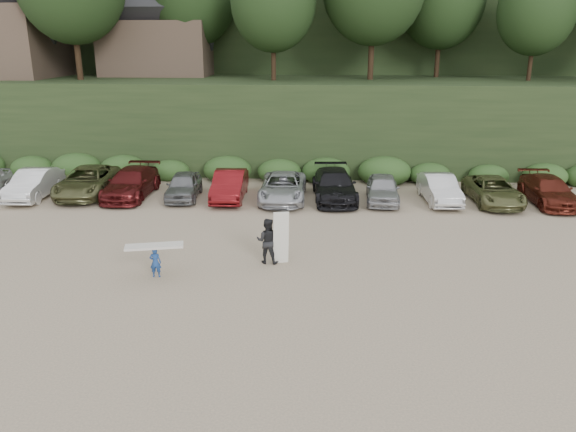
{
  "coord_description": "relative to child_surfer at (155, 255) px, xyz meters",
  "views": [
    {
      "loc": [
        0.92,
        -20.52,
        8.81
      ],
      "look_at": [
        -0.65,
        3.0,
        1.3
      ],
      "focal_mm": 35.0,
      "sensor_mm": 36.0,
      "label": 1
    }
  ],
  "objects": [
    {
      "name": "ground",
      "position": [
        5.47,
        0.98,
        -0.89
      ],
      "size": [
        120.0,
        120.0,
        0.0
      ],
      "primitive_type": "plane",
      "color": "tan",
      "rests_on": "ground"
    },
    {
      "name": "adult_surfer",
      "position": [
        4.19,
        1.71,
        0.07
      ],
      "size": [
        1.39,
        0.82,
        2.23
      ],
      "color": "black",
      "rests_on": "ground"
    },
    {
      "name": "hillside_backdrop",
      "position": [
        5.21,
        36.91,
        10.33
      ],
      "size": [
        90.0,
        41.5,
        28.0
      ],
      "color": "black",
      "rests_on": "ground"
    },
    {
      "name": "parked_cars",
      "position": [
        2.21,
        11.11,
        -0.11
      ],
      "size": [
        34.39,
        6.3,
        1.65
      ],
      "color": "#AEADB2",
      "rests_on": "ground"
    },
    {
      "name": "child_surfer",
      "position": [
        0.0,
        0.0,
        0.0
      ],
      "size": [
        2.26,
        1.1,
        1.31
      ],
      "color": "navy",
      "rests_on": "ground"
    }
  ]
}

